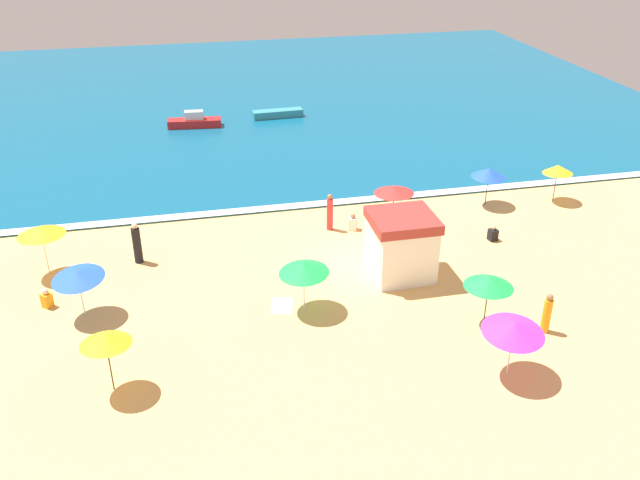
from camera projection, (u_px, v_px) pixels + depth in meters
The scene contains 24 objects.
ground_plane at pixel (361, 260), 31.32m from camera, with size 60.00×60.00×0.00m, color #E5B26B.
ocean_water at pixel (268, 95), 55.53m from camera, with size 60.00×44.00×0.10m, color #0F567A.
wave_breaker_foam at pixel (329, 202), 36.72m from camera, with size 57.00×0.70×0.01m, color white.
lifeguard_cabana at pixel (401, 245), 29.48m from camera, with size 2.73×2.67×2.88m.
beach_umbrella_0 at pixel (394, 190), 33.75m from camera, with size 2.83×2.83×2.07m.
beach_umbrella_1 at pixel (78, 275), 26.45m from camera, with size 2.84×2.84×2.14m.
beach_umbrella_2 at pixel (514, 328), 23.13m from camera, with size 2.31×2.34×2.29m.
beach_umbrella_3 at pixel (304, 268), 26.83m from camera, with size 2.78×2.78×2.21m.
beach_umbrella_4 at pixel (105, 339), 22.35m from camera, with size 1.97×1.99×2.36m.
beach_umbrella_5 at pixel (558, 169), 36.38m from camera, with size 2.18×2.19×2.09m.
beach_umbrella_6 at pixel (489, 282), 25.93m from camera, with size 2.52×2.52×2.13m.
beach_umbrella_7 at pixel (489, 173), 35.88m from camera, with size 2.47×2.47×2.12m.
beach_umbrella_8 at pixel (41, 231), 29.28m from camera, with size 2.88×2.88×2.34m.
beachgoer_0 at pixel (47, 299), 27.70m from camera, with size 0.52×0.52×0.85m.
beachgoer_1 at pixel (330, 213), 33.70m from camera, with size 0.35×0.35×1.90m.
beachgoer_2 at pixel (547, 314), 25.97m from camera, with size 0.46×0.46×1.67m.
beachgoer_4 at pixel (493, 234), 32.93m from camera, with size 0.45×0.45×0.77m.
beachgoer_6 at pixel (137, 244), 30.75m from camera, with size 0.48×0.48×1.95m.
beachgoer_7 at pixel (411, 237), 32.60m from camera, with size 0.53×0.53×0.81m.
beachgoer_8 at pixel (353, 223), 33.94m from camera, with size 0.52×0.52×0.85m.
beach_towel_0 at pixel (419, 220), 34.99m from camera, with size 1.14×1.24×0.01m.
beach_towel_1 at pixel (282, 306), 27.91m from camera, with size 1.11×1.38×0.01m.
small_boat_0 at pixel (194, 121), 48.05m from camera, with size 3.77×1.39×1.13m.
small_boat_1 at pixel (278, 114), 50.07m from camera, with size 3.69×1.08×0.54m.
Camera 1 is at (-7.79, -26.28, 15.30)m, focal length 38.37 mm.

